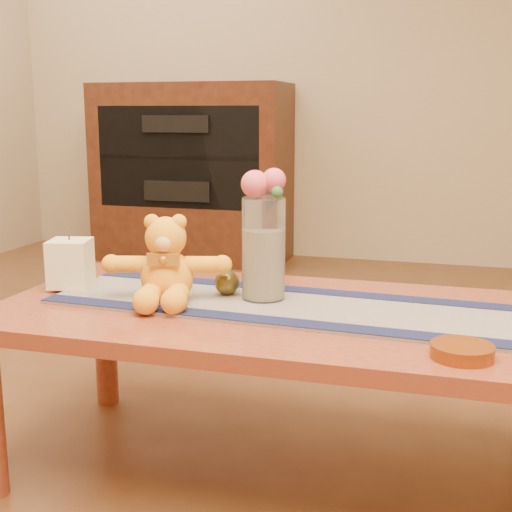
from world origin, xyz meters
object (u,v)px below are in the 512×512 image
(teddy_bear, at_px, (167,260))
(glass_vase, at_px, (264,249))
(amber_dish, at_px, (462,351))
(bronze_ball, at_px, (227,283))
(pillar_candle, at_px, (70,263))

(teddy_bear, distance_m, glass_vase, 0.25)
(teddy_bear, xyz_separation_m, amber_dish, (0.73, -0.21, -0.10))
(glass_vase, relative_size, bronze_ball, 3.96)
(glass_vase, bearing_deg, pillar_candle, -177.25)
(glass_vase, xyz_separation_m, bronze_ball, (-0.10, 0.01, -0.10))
(amber_dish, bearing_deg, bronze_ball, 153.25)
(teddy_bear, bearing_deg, bronze_ball, 17.94)
(pillar_candle, relative_size, amber_dish, 1.03)
(pillar_candle, height_order, glass_vase, glass_vase)
(glass_vase, distance_m, amber_dish, 0.59)
(teddy_bear, xyz_separation_m, bronze_ball, (0.13, 0.09, -0.07))
(teddy_bear, relative_size, pillar_candle, 2.37)
(pillar_candle, xyz_separation_m, glass_vase, (0.54, 0.03, 0.07))
(pillar_candle, height_order, bronze_ball, pillar_candle)
(teddy_bear, xyz_separation_m, glass_vase, (0.23, 0.08, 0.03))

